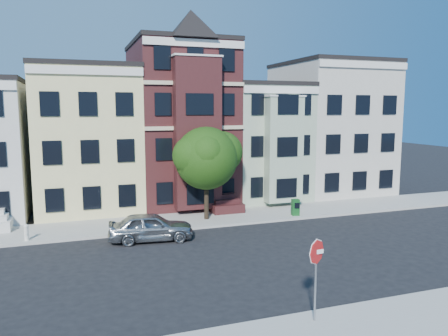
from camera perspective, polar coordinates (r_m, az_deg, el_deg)
name	(u,v)px	position (r m, az deg, el deg)	size (l,w,h in m)	color
ground	(251,259)	(21.81, 3.60, -11.83)	(120.00, 120.00, 0.00)	black
far_sidewalk	(205,219)	(29.01, -2.56, -6.68)	(60.00, 4.00, 0.15)	#9E9B93
house_yellow	(87,140)	(33.52, -17.45, 3.47)	(7.00, 9.00, 10.00)	beige
house_brown	(180,125)	(34.39, -5.73, 5.56)	(7.00, 9.00, 12.00)	#3A1717
house_green	(257,142)	(36.54, 4.27, 3.35)	(6.00, 9.00, 9.00)	#9FB196
house_cream	(329,129)	(39.79, 13.62, 4.96)	(8.00, 9.00, 11.00)	beige
street_tree	(206,162)	(28.05, -2.34, 0.72)	(6.40, 6.40, 7.44)	#285413
parked_car	(151,227)	(24.81, -9.53, -7.58)	(1.87, 4.64, 1.58)	#979A9F
newspaper_box	(295,207)	(29.95, 9.31, -5.08)	(0.49, 0.44, 1.10)	#155520
fire_hydrant	(26,234)	(26.40, -24.40, -7.87)	(0.26, 0.26, 0.73)	silver
stop_sign	(316,275)	(15.41, 11.88, -13.50)	(0.89, 0.12, 3.24)	red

